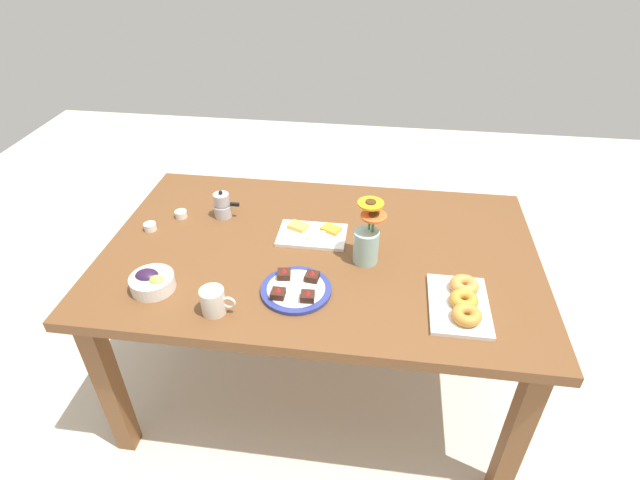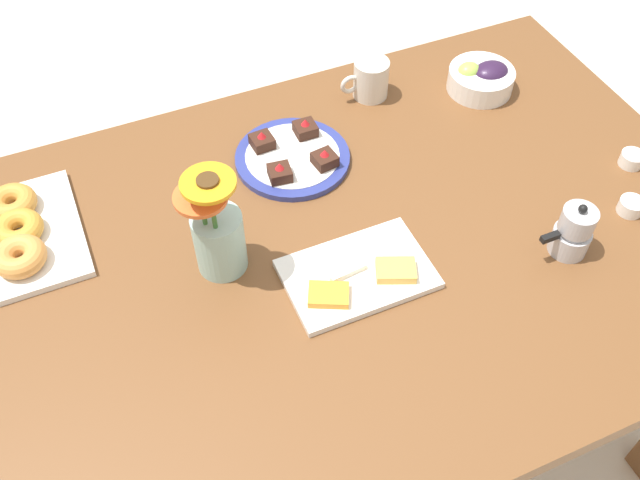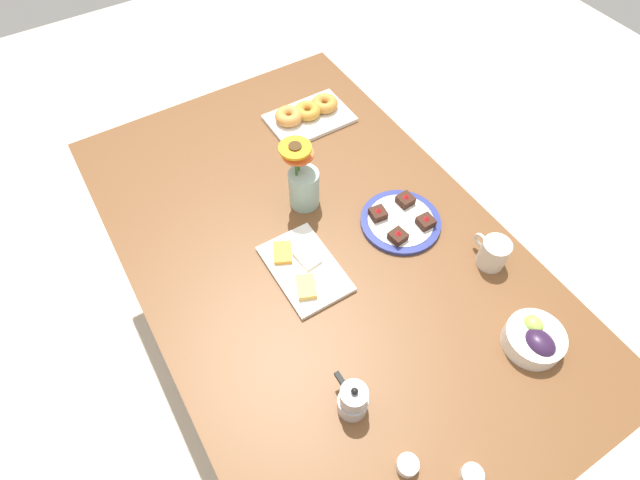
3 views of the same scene
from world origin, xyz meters
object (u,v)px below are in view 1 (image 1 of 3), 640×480
dining_table (320,267)px  dessert_plate (296,289)px  croissant_platter (462,302)px  cheese_platter (312,234)px  coffee_mug (213,301)px  grape_bowl (152,281)px  flower_vase (367,242)px  jam_cup_berry (150,226)px  moka_pot (222,206)px  jam_cup_honey (181,214)px

dining_table → dessert_plate: (-0.05, -0.25, 0.10)m
dining_table → croissant_platter: 0.56m
cheese_platter → dessert_plate: dessert_plate is taller
dining_table → coffee_mug: coffee_mug is taller
grape_bowl → croissant_platter: grape_bowl is taller
dessert_plate → flower_vase: size_ratio=0.99×
coffee_mug → grape_bowl: bearing=161.4°
flower_vase → dining_table: bearing=164.5°
coffee_mug → grape_bowl: size_ratio=0.77×
dining_table → jam_cup_berry: jam_cup_berry is taller
grape_bowl → moka_pot: bearing=77.6°
cheese_platter → dessert_plate: (-0.01, -0.33, 0.00)m
dessert_plate → croissant_platter: bearing=-0.2°
croissant_platter → moka_pot: moka_pot is taller
jam_cup_honey → croissant_platter: bearing=-19.9°
dining_table → coffee_mug: bearing=-127.0°
dining_table → jam_cup_berry: 0.69m
dining_table → moka_pot: bearing=157.9°
jam_cup_berry → cheese_platter: bearing=3.6°
cheese_platter → moka_pot: 0.40m
cheese_platter → jam_cup_berry: cheese_platter is taller
dessert_plate → jam_cup_honey: bearing=144.4°
cheese_platter → flower_vase: 0.26m
dining_table → dessert_plate: size_ratio=6.77×
dining_table → grape_bowl: (-0.52, -0.30, 0.12)m
moka_pot → dessert_plate: bearing=-48.3°
moka_pot → dining_table: bearing=-22.1°
grape_bowl → moka_pot: 0.48m
jam_cup_honey → flower_vase: 0.79m
jam_cup_honey → dining_table: bearing=-13.4°
grape_bowl → jam_cup_berry: grape_bowl is taller
cheese_platter → moka_pot: bearing=166.1°
cheese_platter → croissant_platter: size_ratio=0.93×
moka_pot → coffee_mug: bearing=-76.1°
jam_cup_berry → flower_vase: (0.85, -0.08, 0.07)m
cheese_platter → flower_vase: (0.21, -0.12, 0.07)m
coffee_mug → jam_cup_berry: size_ratio=2.35×
jam_cup_honey → jam_cup_berry: 0.14m
jam_cup_berry → dessert_plate: 0.69m
dining_table → jam_cup_berry: (-0.68, 0.04, 0.10)m
coffee_mug → jam_cup_honey: size_ratio=2.35×
dessert_plate → jam_cup_berry: bearing=155.6°
grape_bowl → jam_cup_honey: grape_bowl is taller
coffee_mug → grape_bowl: 0.25m
croissant_platter → moka_pot: bearing=155.2°
cheese_platter → jam_cup_honey: bearing=173.4°
jam_cup_berry → dessert_plate: (0.63, -0.29, -0.00)m
jam_cup_berry → dessert_plate: bearing=-24.4°
flower_vase → jam_cup_honey: bearing=166.1°
jam_cup_honey → flower_vase: bearing=-13.9°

